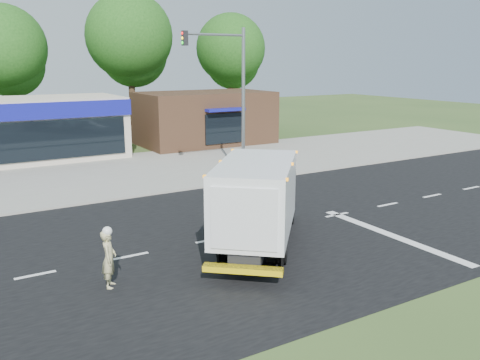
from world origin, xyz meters
The scene contains 10 objects.
ground centered at (0.00, 0.00, 0.00)m, with size 120.00×120.00×0.00m, color #385123.
road_asphalt centered at (0.00, 0.00, 0.00)m, with size 60.00×14.00×0.02m, color black.
sidewalk centered at (0.00, 8.20, 0.06)m, with size 60.00×2.40×0.12m, color gray.
parking_apron centered at (0.00, 14.00, 0.01)m, with size 60.00×9.00×0.02m, color gray.
lane_markings centered at (1.35, -1.35, 0.02)m, with size 55.20×7.00×0.01m.
ems_box_truck centered at (-1.81, -1.34, 1.83)m, with size 6.31×6.85×3.17m.
emergency_worker centered at (-7.28, -1.94, 0.89)m, with size 0.64×0.74×1.82m.
brown_storefront centered at (7.00, 19.98, 2.00)m, with size 10.00×6.70×4.00m.
traffic_signal_pole centered at (2.35, 7.60, 4.92)m, with size 3.51×0.25×8.00m.
background_trees centered at (-0.85, 28.16, 7.38)m, with size 36.77×7.39×12.10m.
Camera 1 is at (-11.03, -15.44, 6.34)m, focal length 38.00 mm.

